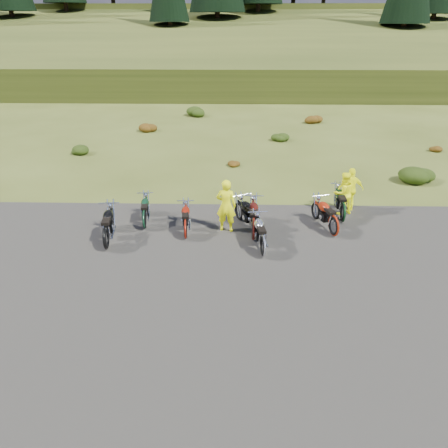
{
  "coord_description": "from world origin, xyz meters",
  "views": [
    {
      "loc": [
        -0.26,
        -12.55,
        6.93
      ],
      "look_at": [
        -0.6,
        0.41,
        0.82
      ],
      "focal_mm": 35.0,
      "sensor_mm": 36.0,
      "label": 1
    }
  ],
  "objects_px": {
    "motorcycle_3": "(263,256)",
    "motorcycle_0": "(107,249)",
    "person_middle": "(226,206)",
    "motorcycle_7": "(342,222)"
  },
  "relations": [
    {
      "from": "motorcycle_0",
      "to": "motorcycle_3",
      "type": "relative_size",
      "value": 1.08
    },
    {
      "from": "motorcycle_0",
      "to": "person_middle",
      "type": "xyz_separation_m",
      "value": [
        3.92,
        1.48,
        0.96
      ]
    },
    {
      "from": "motorcycle_3",
      "to": "motorcycle_7",
      "type": "distance_m",
      "value": 4.12
    },
    {
      "from": "motorcycle_3",
      "to": "person_middle",
      "type": "bearing_deg",
      "value": 26.45
    },
    {
      "from": "motorcycle_3",
      "to": "motorcycle_7",
      "type": "bearing_deg",
      "value": -56.32
    },
    {
      "from": "motorcycle_3",
      "to": "motorcycle_0",
      "type": "bearing_deg",
      "value": 78.86
    },
    {
      "from": "motorcycle_0",
      "to": "motorcycle_7",
      "type": "distance_m",
      "value": 8.58
    },
    {
      "from": "motorcycle_0",
      "to": "motorcycle_7",
      "type": "xyz_separation_m",
      "value": [
        8.26,
        2.33,
        0.0
      ]
    },
    {
      "from": "motorcycle_7",
      "to": "person_middle",
      "type": "xyz_separation_m",
      "value": [
        -4.34,
        -0.85,
        0.96
      ]
    },
    {
      "from": "person_middle",
      "to": "motorcycle_7",
      "type": "bearing_deg",
      "value": -159.33
    }
  ]
}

